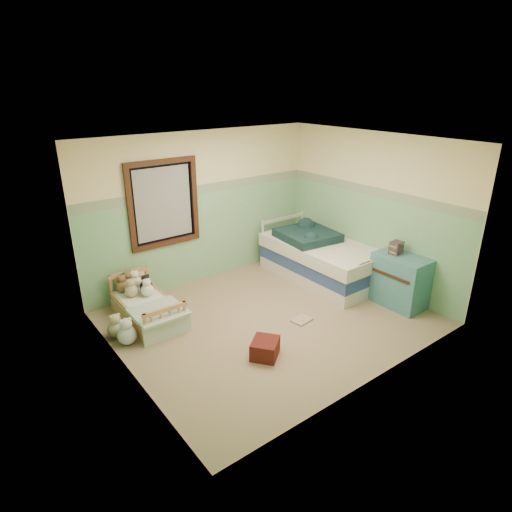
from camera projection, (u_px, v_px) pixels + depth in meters
floor at (270, 319)px, 6.27m from camera, size 4.20×3.60×0.02m
ceiling at (272, 141)px, 5.32m from camera, size 4.20×3.60×0.02m
wall_back at (202, 208)px, 7.13m from camera, size 4.20×0.04×2.50m
wall_front at (380, 283)px, 4.47m from camera, size 4.20×0.04×2.50m
wall_left at (119, 277)px, 4.62m from camera, size 0.04×3.60×2.50m
wall_right at (371, 211)px, 6.98m from camera, size 0.04×3.60×2.50m
wainscot_mint at (204, 237)px, 7.30m from camera, size 4.20×0.01×1.50m
border_strip at (202, 189)px, 6.99m from camera, size 4.20×0.01×0.15m
window_frame at (164, 204)px, 6.63m from camera, size 1.16×0.06×1.36m
window_blinds at (164, 204)px, 6.64m from camera, size 0.92×0.01×1.12m
toddler_bed_frame at (148, 314)px, 6.22m from camera, size 0.63×1.27×0.16m
toddler_mattress at (147, 305)px, 6.16m from camera, size 0.58×1.21×0.12m
patchwork_quilt at (159, 312)px, 5.85m from camera, size 0.69×0.63×0.03m
plush_bed_brown at (122, 286)px, 6.39m from camera, size 0.19×0.19×0.19m
plush_bed_white at (135, 282)px, 6.50m from camera, size 0.20×0.20×0.20m
plush_bed_tan at (131, 291)px, 6.26m from camera, size 0.19×0.19×0.19m
plush_bed_dark at (146, 286)px, 6.39m from camera, size 0.19×0.19×0.19m
plush_floor_cream at (127, 335)px, 5.62m from camera, size 0.25×0.25×0.25m
plush_floor_tan at (116, 329)px, 5.77m from camera, size 0.23×0.23×0.23m
twin_bed_frame at (320, 273)px, 7.49m from camera, size 1.03×2.06×0.22m
twin_boxspring at (320, 261)px, 7.41m from camera, size 1.03×2.06×0.22m
twin_mattress at (321, 249)px, 7.33m from camera, size 1.07×2.10×0.22m
teal_blanket at (307, 235)px, 7.45m from camera, size 0.98×1.02×0.14m
dresser at (400, 281)px, 6.53m from camera, size 0.50×0.79×0.79m
book_stack at (396, 248)px, 6.44m from camera, size 0.21×0.17×0.19m
red_pillow at (265, 348)px, 5.36m from camera, size 0.47×0.47×0.22m
floor_book at (302, 320)px, 6.20m from camera, size 0.31×0.25×0.03m
extra_plush_0 at (128, 283)px, 6.48m from camera, size 0.20×0.20×0.20m
extra_plush_1 at (141, 281)px, 6.60m from camera, size 0.16×0.16×0.16m
extra_plush_2 at (147, 290)px, 6.27m from camera, size 0.19×0.19×0.19m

